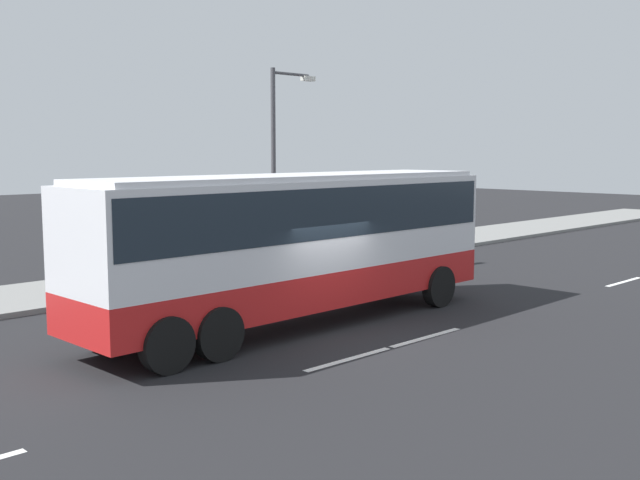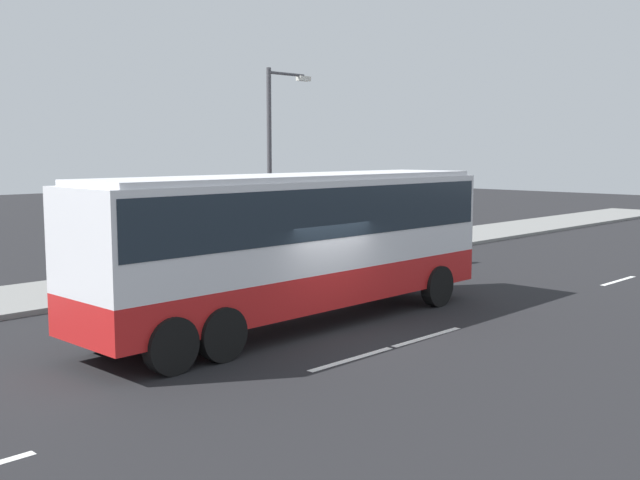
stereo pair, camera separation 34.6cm
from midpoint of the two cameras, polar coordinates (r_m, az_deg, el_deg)
ground_plane at (r=17.42m, az=-0.04°, el=-7.01°), size 120.00×120.00×0.00m
sidewalk_curb at (r=24.03m, az=-14.74°, el=-3.22°), size 80.00×4.00×0.15m
lane_centreline at (r=12.87m, az=-9.91°, el=-12.12°), size 33.35×0.16×0.01m
coach_bus at (r=17.81m, az=-2.21°, el=0.56°), size 11.44×2.76×3.60m
pedestrian_near_curb at (r=25.98m, az=-8.49°, el=-0.20°), size 0.32×0.32×1.55m
pedestrian_at_crossing at (r=23.67m, az=-17.35°, el=-0.75°), size 0.32×0.32×1.78m
street_lamp at (r=25.37m, az=-3.90°, el=6.51°), size 1.93×0.24×6.72m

